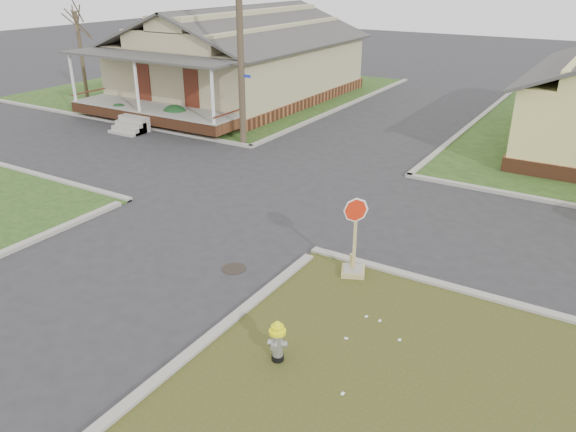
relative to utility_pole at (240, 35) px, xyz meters
The scene contains 11 objects.
ground 10.89m from the utility_pole, 64.74° to the right, with size 120.00×120.00×0.00m, color #2A2A2D.
verge_far_left 13.48m from the utility_pole, 134.04° to the left, with size 19.00×19.00×0.05m, color #264217.
curbs 7.39m from the utility_pole, 42.88° to the right, with size 80.00×40.00×0.12m, color #9C998D, non-canonical shape.
manhole 12.29m from the utility_pole, 55.75° to the right, with size 0.64×0.64×0.01m, color black.
corner_house 9.99m from the utility_pole, 126.69° to the left, with size 10.10×15.50×5.30m.
utility_pole is the anchor object (origin of this frame).
tree_far_left 14.31m from the utility_pole, 167.34° to the left, with size 0.22×0.22×4.90m, color #423626.
fire_hydrant 15.77m from the utility_pole, 51.94° to the right, with size 0.33×0.33×0.90m.
stop_sign 12.94m from the utility_pole, 41.45° to the right, with size 0.59×0.58×2.08m.
hedge_left 8.70m from the utility_pole, behind, with size 1.24×1.02×0.95m, color #15391B.
hedge_right 6.09m from the utility_pole, behind, with size 1.42×1.16×1.08m, color #15391B.
Camera 1 is at (10.04, -10.65, 7.10)m, focal length 35.00 mm.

